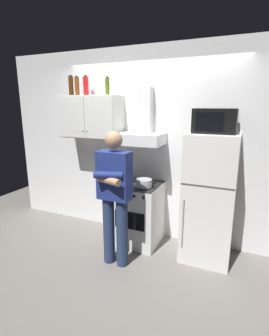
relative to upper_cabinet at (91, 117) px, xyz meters
name	(u,v)px	position (x,y,z in m)	size (l,w,h in m)	color
ground_plane	(134,250)	(0.85, -0.37, -1.75)	(7.00, 7.00, 0.00)	slate
back_wall_tiled	(151,145)	(0.85, 0.23, -0.40)	(4.80, 0.10, 2.70)	white
upper_cabinet	(91,117)	(0.00, 0.00, 0.00)	(0.90, 0.37, 0.60)	silver
stove_oven	(138,213)	(0.80, -0.13, -1.32)	(0.60, 0.62, 0.87)	white
range_hood	(142,129)	(0.80, 0.00, -0.15)	(0.60, 0.44, 0.75)	white
refrigerator	(209,198)	(1.75, -0.12, -0.95)	(0.60, 0.62, 1.60)	white
microwave	(215,121)	(1.75, -0.11, -0.01)	(0.48, 0.37, 0.28)	black
person_standing	(114,195)	(0.75, -0.73, -0.85)	(0.38, 0.33, 1.64)	navy
cooking_pot	(144,183)	(0.93, -0.24, -0.82)	(0.31, 0.21, 0.10)	#B7BABF
bottle_soda_red	(86,86)	(-0.10, 0.04, 0.43)	(0.08, 0.08, 0.28)	red
bottle_beer_brown	(77,86)	(-0.22, 0.00, 0.43)	(0.07, 0.07, 0.27)	brown
bottle_olive_oil	(107,86)	(0.30, -0.03, 0.41)	(0.06, 0.06, 0.24)	#4C6B19
bottle_rum_dark	(71,86)	(-0.31, -0.02, 0.44)	(0.07, 0.07, 0.29)	#47230F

